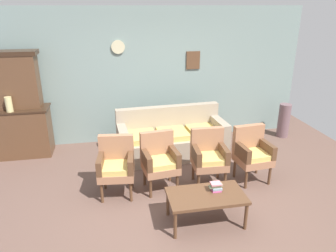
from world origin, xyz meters
name	(u,v)px	position (x,y,z in m)	size (l,w,h in m)	color
ground_plane	(176,208)	(0.00, 0.00, 0.00)	(7.68, 7.68, 0.00)	brown
wall_back_with_decor	(149,76)	(0.00, 2.63, 1.35)	(6.40, 0.09, 2.70)	gray
side_cabinet	(20,132)	(-2.53, 2.25, 0.47)	(1.16, 0.55, 0.93)	brown
cabinet_upper_hutch	(12,80)	(-2.53, 2.33, 1.45)	(0.99, 0.38, 1.03)	brown
vase_on_cabinet	(9,104)	(-2.58, 2.07, 1.07)	(0.12, 0.12, 0.27)	#D6C684
floral_couch	(172,139)	(0.28, 1.69, 0.33)	(2.05, 0.92, 0.90)	gray
armchair_by_doorway	(116,164)	(-0.79, 0.54, 0.50)	(0.57, 0.55, 0.90)	#9E6B4C
armchair_row_middle	(159,159)	(-0.14, 0.58, 0.50)	(0.57, 0.55, 0.90)	#9E6B4C
armchair_near_cabinet	(209,155)	(0.65, 0.57, 0.50)	(0.54, 0.51, 0.90)	#9E6B4C
armchair_near_couch_end	(252,152)	(1.37, 0.56, 0.50)	(0.57, 0.54, 0.90)	#9E6B4C
coffee_table	(206,197)	(0.32, -0.38, 0.38)	(1.00, 0.56, 0.42)	brown
book_stack_on_table	(216,187)	(0.47, -0.31, 0.48)	(0.18, 0.11, 0.11)	#DC5AA0
floor_vase_by_wall	(284,120)	(2.85, 2.15, 0.37)	(0.25, 0.25, 0.73)	#6B5056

